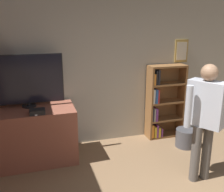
% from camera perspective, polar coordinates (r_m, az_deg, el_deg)
% --- Properties ---
extents(wall_back, '(6.89, 0.09, 2.70)m').
position_cam_1_polar(wall_back, '(4.86, 2.70, 5.87)').
color(wall_back, '#B2AD9E').
rests_on(wall_back, ground_plane).
extents(tv_ledge, '(1.37, 0.71, 0.89)m').
position_cam_1_polar(tv_ledge, '(4.41, -17.07, -8.26)').
color(tv_ledge, '#93513D').
rests_on(tv_ledge, ground_plane).
extents(television, '(1.12, 0.22, 0.84)m').
position_cam_1_polar(television, '(4.28, -18.03, 3.26)').
color(television, black).
rests_on(television, tv_ledge).
extents(game_console, '(0.22, 0.17, 0.07)m').
position_cam_1_polar(game_console, '(4.01, -15.93, -3.28)').
color(game_console, black).
rests_on(game_console, tv_ledge).
extents(remote_loose, '(0.06, 0.14, 0.02)m').
position_cam_1_polar(remote_loose, '(4.00, -16.38, -3.74)').
color(remote_loose, white).
rests_on(remote_loose, tv_ledge).
extents(bookshelf, '(0.72, 0.28, 1.42)m').
position_cam_1_polar(bookshelf, '(5.14, 10.85, -1.59)').
color(bookshelf, brown).
rests_on(bookshelf, ground_plane).
extents(person, '(0.63, 0.53, 1.68)m').
position_cam_1_polar(person, '(3.76, 19.63, -3.61)').
color(person, '#56514C').
rests_on(person, ground_plane).
extents(waste_bin, '(0.36, 0.36, 0.33)m').
position_cam_1_polar(waste_bin, '(4.99, 15.72, -8.77)').
color(waste_bin, '#4C4C51').
rests_on(waste_bin, ground_plane).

